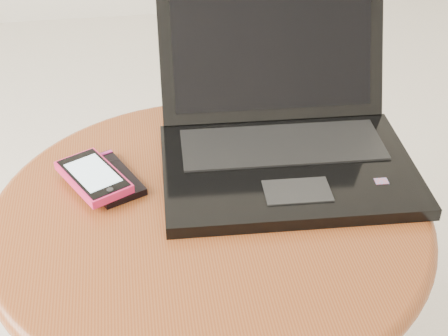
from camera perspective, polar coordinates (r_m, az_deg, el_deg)
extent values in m
cylinder|color=brown|center=(1.14, -1.05, -13.56)|extent=(0.10, 0.10, 0.45)
cylinder|color=maroon|center=(0.97, -1.20, -4.14)|extent=(0.61, 0.61, 0.03)
torus|color=maroon|center=(0.97, -1.20, -4.14)|extent=(0.64, 0.64, 0.03)
cube|color=black|center=(1.03, 5.51, -0.12)|extent=(0.40, 0.28, 0.02)
cube|color=black|center=(1.07, 5.02, 2.02)|extent=(0.33, 0.13, 0.00)
cube|color=black|center=(0.97, 6.30, -1.95)|extent=(0.10, 0.06, 0.00)
cube|color=red|center=(1.01, 13.33, -1.11)|extent=(0.02, 0.02, 0.00)
cube|color=black|center=(1.12, 4.15, 10.09)|extent=(0.38, 0.11, 0.22)
cube|color=black|center=(1.12, 4.19, 10.08)|extent=(0.33, 0.09, 0.18)
cube|color=black|center=(1.03, -9.83, -0.86)|extent=(0.11, 0.14, 0.01)
cube|color=#BC2B82|center=(1.07, -11.17, 0.91)|extent=(0.06, 0.03, 0.00)
cube|color=#D21E58|center=(1.01, -11.12, -0.76)|extent=(0.12, 0.14, 0.01)
cube|color=black|center=(1.01, -11.16, -0.43)|extent=(0.11, 0.13, 0.00)
cube|color=silver|center=(1.01, -11.17, -0.39)|extent=(0.09, 0.10, 0.00)
cylinder|color=black|center=(0.97, -9.74, -1.82)|extent=(0.01, 0.01, 0.00)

